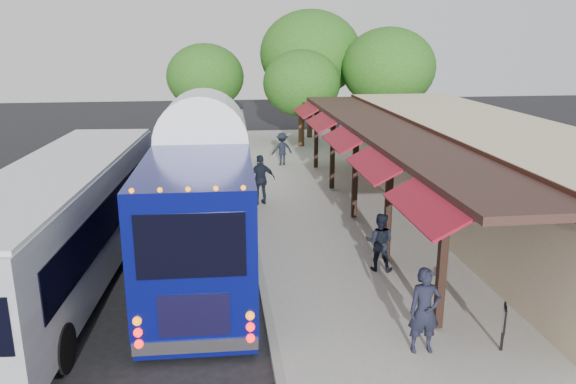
{
  "coord_description": "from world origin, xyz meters",
  "views": [
    {
      "loc": [
        -0.99,
        -14.89,
        6.58
      ],
      "look_at": [
        1.13,
        2.05,
        1.8
      ],
      "focal_mm": 35.0,
      "sensor_mm": 36.0,
      "label": 1
    }
  ],
  "objects_px": {
    "city_bus": "(62,220)",
    "ped_d": "(282,149)",
    "ped_b": "(380,242)",
    "coach_bus": "(205,188)",
    "sign_board": "(504,321)",
    "ped_a": "(425,311)",
    "ped_c": "(261,180)"
  },
  "relations": [
    {
      "from": "city_bus",
      "to": "ped_d",
      "type": "relative_size",
      "value": 7.45
    },
    {
      "from": "city_bus",
      "to": "ped_b",
      "type": "height_order",
      "value": "city_bus"
    },
    {
      "from": "coach_bus",
      "to": "sign_board",
      "type": "distance_m",
      "value": 9.21
    },
    {
      "from": "coach_bus",
      "to": "ped_b",
      "type": "height_order",
      "value": "coach_bus"
    },
    {
      "from": "ped_a",
      "to": "ped_b",
      "type": "height_order",
      "value": "ped_a"
    },
    {
      "from": "ped_d",
      "to": "ped_b",
      "type": "bearing_deg",
      "value": 82.58
    },
    {
      "from": "ped_d",
      "to": "sign_board",
      "type": "height_order",
      "value": "ped_d"
    },
    {
      "from": "city_bus",
      "to": "ped_d",
      "type": "distance_m",
      "value": 15.1
    },
    {
      "from": "ped_a",
      "to": "ped_d",
      "type": "xyz_separation_m",
      "value": [
        -0.92,
        17.88,
        -0.1
      ]
    },
    {
      "from": "ped_b",
      "to": "ped_c",
      "type": "xyz_separation_m",
      "value": [
        -2.8,
        6.86,
        0.15
      ]
    },
    {
      "from": "coach_bus",
      "to": "ped_c",
      "type": "height_order",
      "value": "coach_bus"
    },
    {
      "from": "ped_c",
      "to": "city_bus",
      "type": "bearing_deg",
      "value": 35.24
    },
    {
      "from": "city_bus",
      "to": "ped_a",
      "type": "xyz_separation_m",
      "value": [
        8.33,
        -4.76,
        -0.74
      ]
    },
    {
      "from": "city_bus",
      "to": "ped_d",
      "type": "bearing_deg",
      "value": 64.4
    },
    {
      "from": "ped_a",
      "to": "sign_board",
      "type": "xyz_separation_m",
      "value": [
        1.67,
        -0.19,
        -0.24
      ]
    },
    {
      "from": "ped_d",
      "to": "sign_board",
      "type": "xyz_separation_m",
      "value": [
        2.59,
        -18.07,
        -0.14
      ]
    },
    {
      "from": "coach_bus",
      "to": "ped_b",
      "type": "relative_size",
      "value": 7.47
    },
    {
      "from": "coach_bus",
      "to": "ped_b",
      "type": "bearing_deg",
      "value": -23.01
    },
    {
      "from": "ped_c",
      "to": "ped_d",
      "type": "distance_m",
      "value": 6.95
    },
    {
      "from": "city_bus",
      "to": "ped_d",
      "type": "xyz_separation_m",
      "value": [
        7.41,
        13.12,
        -0.84
      ]
    },
    {
      "from": "ped_d",
      "to": "ped_a",
      "type": "bearing_deg",
      "value": 80.51
    },
    {
      "from": "coach_bus",
      "to": "ped_b",
      "type": "distance_m",
      "value": 5.45
    },
    {
      "from": "coach_bus",
      "to": "city_bus",
      "type": "distance_m",
      "value": 4.13
    },
    {
      "from": "coach_bus",
      "to": "ped_a",
      "type": "height_order",
      "value": "coach_bus"
    },
    {
      "from": "city_bus",
      "to": "ped_b",
      "type": "distance_m",
      "value": 8.66
    },
    {
      "from": "city_bus",
      "to": "ped_c",
      "type": "xyz_separation_m",
      "value": [
        5.8,
        6.36,
        -0.68
      ]
    },
    {
      "from": "city_bus",
      "to": "coach_bus",
      "type": "bearing_deg",
      "value": 28.21
    },
    {
      "from": "ped_a",
      "to": "ped_c",
      "type": "bearing_deg",
      "value": 104.38
    },
    {
      "from": "ped_c",
      "to": "sign_board",
      "type": "distance_m",
      "value": 12.06
    },
    {
      "from": "ped_a",
      "to": "ped_d",
      "type": "relative_size",
      "value": 1.12
    },
    {
      "from": "coach_bus",
      "to": "ped_b",
      "type": "xyz_separation_m",
      "value": [
        4.85,
        -2.2,
        -1.15
      ]
    },
    {
      "from": "coach_bus",
      "to": "ped_d",
      "type": "xyz_separation_m",
      "value": [
        3.66,
        11.42,
        -1.15
      ]
    }
  ]
}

